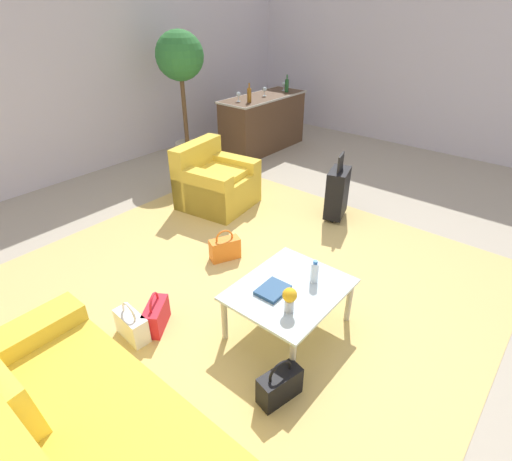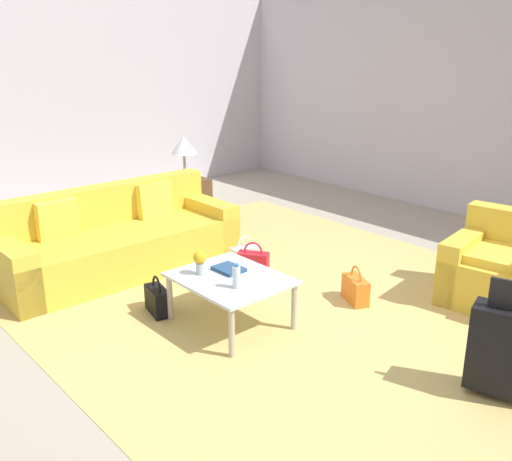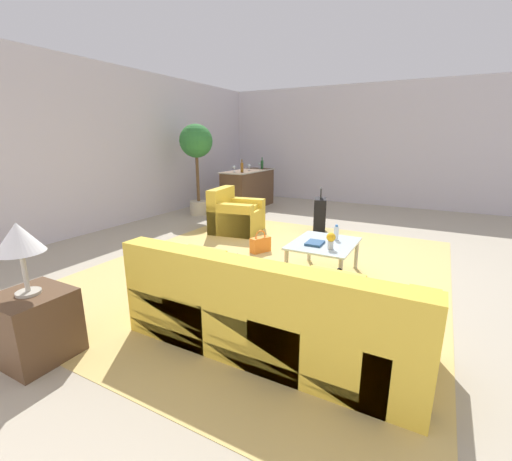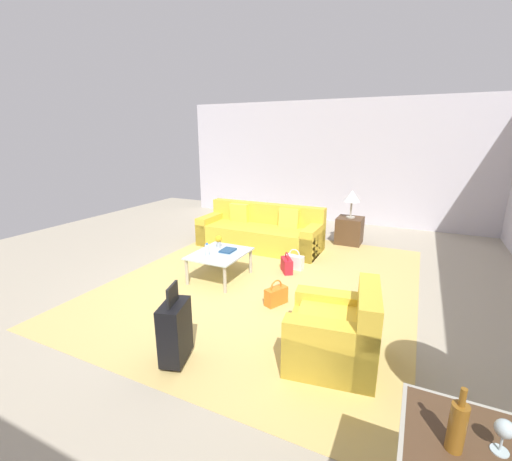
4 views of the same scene
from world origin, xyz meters
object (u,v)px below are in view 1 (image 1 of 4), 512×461
(handbag_black, at_px, (280,385))
(potted_ficus, at_px, (181,69))
(coffee_table, at_px, (289,293))
(water_bottle, at_px, (315,272))
(wine_glass_left_of_centre, at_px, (265,90))
(wine_bottle_amber, at_px, (249,95))
(wine_glass_leftmost, at_px, (238,95))
(suitcase_black, at_px, (337,192))
(bar_console, at_px, (263,122))
(flower_vase, at_px, (290,298))
(handbag_orange, at_px, (225,248))
(handbag_red, at_px, (156,315))
(handbag_white, at_px, (132,325))
(coffee_table_book, at_px, (273,290))
(wine_bottle_green, at_px, (287,85))
(wine_glass_right_of_centre, at_px, (284,84))
(armchair, at_px, (214,184))

(handbag_black, xyz_separation_m, potted_ficus, (2.79, 4.06, 1.36))
(coffee_table, height_order, water_bottle, water_bottle)
(wine_glass_left_of_centre, xyz_separation_m, wine_bottle_amber, (-0.52, -0.10, 0.01))
(wine_glass_leftmost, distance_m, potted_ficus, 1.00)
(wine_glass_leftmost, xyz_separation_m, suitcase_black, (-0.91, -2.45, -0.71))
(wine_glass_leftmost, bearing_deg, wine_glass_left_of_centre, -7.18)
(bar_console, relative_size, wine_glass_leftmost, 11.21)
(flower_vase, height_order, bar_console, bar_console)
(handbag_orange, bearing_deg, handbag_red, -166.54)
(wine_glass_left_of_centre, bearing_deg, handbag_white, -154.10)
(coffee_table_book, xyz_separation_m, handbag_white, (-0.79, 0.85, -0.32))
(water_bottle, relative_size, coffee_table_book, 0.81)
(wine_glass_leftmost, height_order, wine_bottle_green, wine_bottle_green)
(bar_console, xyz_separation_m, handbag_red, (-4.20, -2.23, -0.36))
(coffee_table, relative_size, wine_glass_leftmost, 6.10)
(potted_ficus, bearing_deg, handbag_red, -135.75)
(water_bottle, xyz_separation_m, bar_console, (3.30, 3.20, -0.04))
(wine_glass_right_of_centre, xyz_separation_m, handbag_orange, (-3.67, -1.95, -0.93))
(armchair, xyz_separation_m, wine_glass_right_of_centre, (2.80, 0.93, 0.77))
(suitcase_black, bearing_deg, coffee_table_book, -163.70)
(handbag_red, height_order, handbag_orange, same)
(wine_glass_left_of_centre, xyz_separation_m, wine_glass_right_of_centre, (0.59, 0.02, 0.00))
(wine_bottle_green, bearing_deg, handbag_orange, -152.99)
(wine_bottle_amber, bearing_deg, armchair, -154.34)
(handbag_red, distance_m, handbag_black, 1.23)
(armchair, distance_m, coffee_table_book, 2.52)
(wine_glass_right_of_centre, relative_size, wine_bottle_green, 0.51)
(wine_bottle_amber, bearing_deg, wine_bottle_green, 0.00)
(wine_glass_leftmost, distance_m, wine_bottle_amber, 0.19)
(flower_vase, bearing_deg, handbag_orange, 63.45)
(handbag_black, bearing_deg, suitcase_black, 22.14)
(water_bottle, height_order, handbag_red, water_bottle)
(flower_vase, distance_m, wine_bottle_amber, 4.50)
(flower_vase, distance_m, handbag_black, 0.61)
(coffee_table, xyz_separation_m, wine_bottle_amber, (2.98, 2.97, 0.69))
(armchair, distance_m, wine_glass_left_of_centre, 2.51)
(coffee_table_book, bearing_deg, armchair, 54.55)
(bar_console, relative_size, wine_glass_right_of_centre, 11.21)
(wine_glass_right_of_centre, distance_m, handbag_black, 5.89)
(wine_glass_leftmost, bearing_deg, wine_glass_right_of_centre, -2.68)
(handbag_white, bearing_deg, water_bottle, -43.06)
(coffee_table, bearing_deg, bar_console, 41.53)
(coffee_table, bearing_deg, coffee_table_book, 146.31)
(flower_vase, bearing_deg, potted_ficus, 57.85)
(wine_glass_right_of_centre, bearing_deg, handbag_red, -155.16)
(armchair, xyz_separation_m, water_bottle, (-1.09, -2.26, 0.24))
(wine_bottle_green, bearing_deg, water_bottle, -141.17)
(wine_glass_leftmost, bearing_deg, armchair, -148.68)
(bar_console, bearing_deg, handbag_red, -152.08)
(potted_ficus, bearing_deg, wine_glass_right_of_centre, -17.81)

